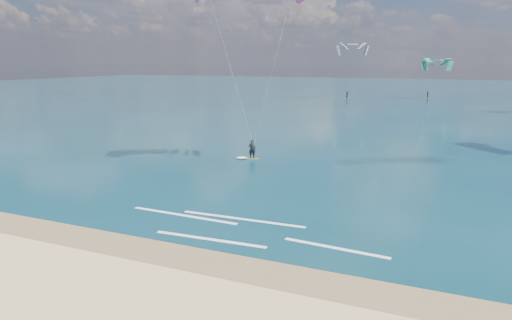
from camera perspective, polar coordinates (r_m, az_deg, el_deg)
The scene contains 6 objects.
ground at distance 53.94m, azimuth 12.65°, elevation 3.35°, with size 320.00×320.00×0.00m, color tan.
wet_sand_strip at distance 19.94m, azimuth -8.13°, elevation -11.97°, with size 320.00×2.40×0.01m, color brown.
sea at distance 117.12m, azimuth 18.57°, elevation 7.74°, with size 320.00×200.00×0.04m, color #0A3137.
kitesurfer_main at distance 34.64m, azimuth -0.68°, elevation 12.39°, with size 8.86×8.16×15.86m.
shoreline_foam at distance 22.90m, azimuth -2.65°, elevation -8.45°, with size 14.15×3.62×0.01m.
distant_kites at distance 92.27m, azimuth 22.53°, elevation 9.65°, with size 43.42×27.91×11.47m.
Camera 1 is at (9.60, -12.44, 8.18)m, focal length 32.00 mm.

